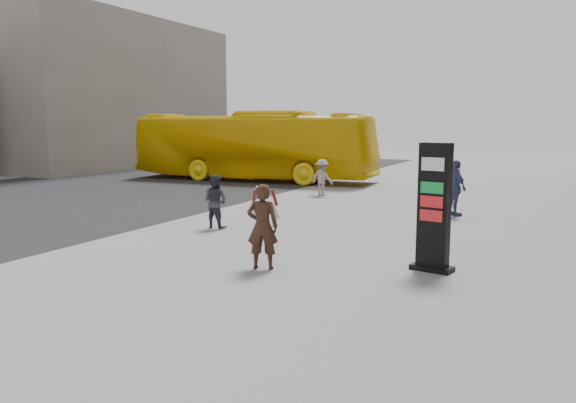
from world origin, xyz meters
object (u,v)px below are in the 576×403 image
at_px(woman, 263,225).
at_px(pedestrian_a, 215,201).
at_px(info_pylon, 434,208).
at_px(pedestrian_c, 455,188).
at_px(bus, 253,146).
at_px(pedestrian_b, 322,177).

distance_m(woman, pedestrian_a, 4.84).
relative_size(info_pylon, pedestrian_c, 1.44).
xyz_separation_m(pedestrian_a, pedestrian_c, (5.87, 5.19, 0.14)).
height_order(bus, pedestrian_b, bus).
relative_size(woman, pedestrian_c, 0.98).
distance_m(info_pylon, woman, 3.54).
xyz_separation_m(woman, pedestrian_a, (-3.42, 3.42, -0.14)).
xyz_separation_m(bus, pedestrian_a, (5.71, -12.30, -1.03)).
height_order(pedestrian_a, pedestrian_b, pedestrian_a).
distance_m(woman, bus, 18.20).
bearing_deg(info_pylon, pedestrian_b, 134.17).
bearing_deg(pedestrian_b, woman, 118.66).
relative_size(pedestrian_b, pedestrian_c, 0.83).
xyz_separation_m(pedestrian_b, pedestrian_c, (5.89, -2.90, 0.16)).
relative_size(info_pylon, woman, 1.47).
bearing_deg(woman, pedestrian_b, -92.81).
xyz_separation_m(woman, pedestrian_b, (-3.44, 11.51, -0.16)).
distance_m(info_pylon, bus, 18.92).
bearing_deg(pedestrian_b, pedestrian_a, 102.16).
bearing_deg(info_pylon, bus, 141.56).
bearing_deg(pedestrian_c, bus, 15.02).
bearing_deg(bus, pedestrian_a, -158.17).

